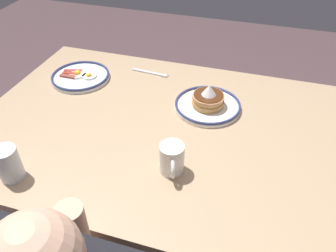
% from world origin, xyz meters
% --- Properties ---
extents(ground_plane, '(6.00, 6.00, 0.00)m').
position_xyz_m(ground_plane, '(0.00, 0.00, 0.00)').
color(ground_plane, '#4B383B').
extents(dining_table, '(1.47, 0.99, 0.73)m').
position_xyz_m(dining_table, '(0.00, 0.00, 0.67)').
color(dining_table, tan).
rests_on(dining_table, ground_plane).
extents(plate_near_main, '(0.27, 0.27, 0.11)m').
position_xyz_m(plate_near_main, '(-0.12, -0.17, 0.76)').
color(plate_near_main, white).
rests_on(plate_near_main, dining_table).
extents(plate_center_pancakes, '(0.27, 0.27, 0.04)m').
position_xyz_m(plate_center_pancakes, '(0.48, -0.22, 0.75)').
color(plate_center_pancakes, white).
rests_on(plate_center_pancakes, dining_table).
extents(coffee_mug, '(0.08, 0.11, 0.10)m').
position_xyz_m(coffee_mug, '(-0.08, 0.21, 0.79)').
color(coffee_mug, white).
rests_on(coffee_mug, dining_table).
extents(drinking_glass, '(0.08, 0.08, 0.12)m').
position_xyz_m(drinking_glass, '(0.40, 0.39, 0.79)').
color(drinking_glass, silver).
rests_on(drinking_glass, dining_table).
extents(fork_near, '(0.19, 0.03, 0.01)m').
position_xyz_m(fork_near, '(0.19, -0.36, 0.74)').
color(fork_near, silver).
rests_on(fork_near, dining_table).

